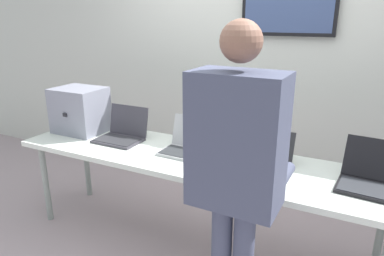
{
  "coord_description": "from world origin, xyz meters",
  "views": [
    {
      "loc": [
        1.05,
        -2.1,
        1.72
      ],
      "look_at": [
        -0.03,
        0.06,
        0.95
      ],
      "focal_mm": 32.32,
      "sensor_mm": 36.0,
      "label": 1
    }
  ],
  "objects": [
    {
      "name": "ground",
      "position": [
        0.0,
        0.0,
        -0.02
      ],
      "size": [
        8.0,
        8.0,
        0.04
      ],
      "primitive_type": "cube",
      "color": "#A7949A"
    },
    {
      "name": "laptop_station_3",
      "position": [
        1.15,
        0.05,
        0.81
      ],
      "size": [
        0.35,
        0.4,
        0.25
      ],
      "color": "black",
      "rests_on": "workbench"
    },
    {
      "name": "laptop_station_2",
      "position": [
        0.54,
        0.04,
        0.81
      ],
      "size": [
        0.34,
        0.35,
        0.22
      ],
      "color": "#272729",
      "rests_on": "workbench"
    },
    {
      "name": "laptop_station_0",
      "position": [
        -0.67,
        0.06,
        0.81
      ],
      "size": [
        0.37,
        0.31,
        0.27
      ],
      "color": "#3A3740",
      "rests_on": "workbench"
    },
    {
      "name": "laptop_station_1",
      "position": [
        -0.07,
        0.05,
        0.81
      ],
      "size": [
        0.34,
        0.32,
        0.25
      ],
      "color": "#B1B2B5",
      "rests_on": "workbench"
    },
    {
      "name": "person",
      "position": [
        0.55,
        -0.62,
        1.04
      ],
      "size": [
        0.45,
        0.59,
        1.72
      ],
      "color": "#474D66",
      "rests_on": "ground"
    },
    {
      "name": "paper_sheet",
      "position": [
        0.2,
        -0.17,
        0.75
      ],
      "size": [
        0.29,
        0.35,
        0.0
      ],
      "color": "white",
      "rests_on": "workbench"
    },
    {
      "name": "back_wall",
      "position": [
        0.01,
        1.13,
        1.26
      ],
      "size": [
        8.0,
        0.11,
        2.5
      ],
      "color": "silver",
      "rests_on": "ground"
    },
    {
      "name": "equipment_box",
      "position": [
        -1.13,
        0.08,
        0.95
      ],
      "size": [
        0.42,
        0.35,
        0.39
      ],
      "color": "gray",
      "rests_on": "workbench"
    },
    {
      "name": "workbench",
      "position": [
        0.0,
        0.0,
        0.7
      ],
      "size": [
        2.78,
        0.7,
        0.75
      ],
      "color": "silver",
      "rests_on": "ground"
    }
  ]
}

